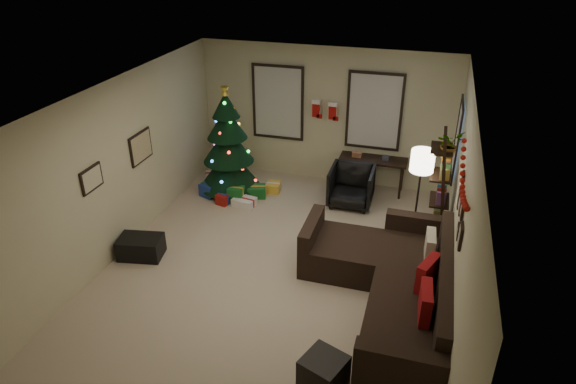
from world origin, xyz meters
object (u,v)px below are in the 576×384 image
object	(u,v)px
desk	(373,162)
desk_chair	(351,186)
christmas_tree	(228,148)
sofa	(394,285)
bookshelf	(441,193)

from	to	relation	value
desk	desk_chair	xyz separation A→B (m)	(-0.29, -0.65, -0.24)
desk_chair	desk	bearing A→B (deg)	65.10
christmas_tree	desk_chair	xyz separation A→B (m)	(2.37, 0.13, -0.53)
sofa	desk	world-z (taller)	sofa
desk_chair	bookshelf	world-z (taller)	bookshelf
desk	desk_chair	size ratio (longest dim) A/B	1.72
christmas_tree	sofa	distance (m)	4.28
bookshelf	sofa	bearing A→B (deg)	-106.41
desk	christmas_tree	bearing A→B (deg)	-163.62
christmas_tree	desk	bearing A→B (deg)	16.38
christmas_tree	bookshelf	xyz separation A→B (m)	(3.93, -0.81, 0.04)
sofa	bookshelf	world-z (taller)	bookshelf
sofa	desk_chair	bearing A→B (deg)	111.94
christmas_tree	desk_chair	world-z (taller)	christmas_tree
christmas_tree	sofa	xyz separation A→B (m)	(3.43, -2.50, -0.59)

